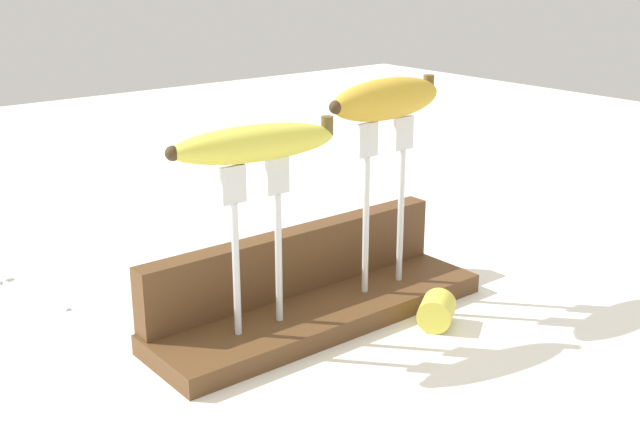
% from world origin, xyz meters
% --- Properties ---
extents(ground_plane, '(3.00, 3.00, 0.00)m').
position_xyz_m(ground_plane, '(0.00, 0.00, 0.00)').
color(ground_plane, white).
extents(wooden_board, '(0.38, 0.11, 0.02)m').
position_xyz_m(wooden_board, '(0.00, 0.00, 0.01)').
color(wooden_board, brown).
rests_on(wooden_board, ground).
extents(board_backstop, '(0.38, 0.03, 0.07)m').
position_xyz_m(board_backstop, '(0.00, 0.04, 0.06)').
color(board_backstop, brown).
rests_on(board_backstop, wooden_board).
extents(fork_stand_left, '(0.08, 0.01, 0.17)m').
position_xyz_m(fork_stand_left, '(-0.08, -0.01, 0.12)').
color(fork_stand_left, silver).
rests_on(fork_stand_left, wooden_board).
extents(fork_stand_right, '(0.08, 0.01, 0.19)m').
position_xyz_m(fork_stand_right, '(0.08, -0.01, 0.13)').
color(fork_stand_right, silver).
rests_on(fork_stand_right, wooden_board).
extents(banana_raised_left, '(0.17, 0.06, 0.04)m').
position_xyz_m(banana_raised_left, '(-0.08, -0.01, 0.21)').
color(banana_raised_left, '#DBD147').
rests_on(banana_raised_left, fork_stand_left).
extents(banana_raised_right, '(0.15, 0.05, 0.04)m').
position_xyz_m(banana_raised_right, '(0.08, -0.01, 0.23)').
color(banana_raised_right, gold).
rests_on(banana_raised_right, fork_stand_right).
extents(fork_fallen_near, '(0.05, 0.16, 0.01)m').
position_xyz_m(fork_fallen_near, '(-0.23, 0.30, 0.00)').
color(fork_fallen_near, silver).
rests_on(fork_fallen_near, ground).
extents(banana_chunk_near, '(0.05, 0.05, 0.04)m').
position_xyz_m(banana_chunk_near, '(0.09, -0.09, 0.02)').
color(banana_chunk_near, '#DBD147').
rests_on(banana_chunk_near, ground).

